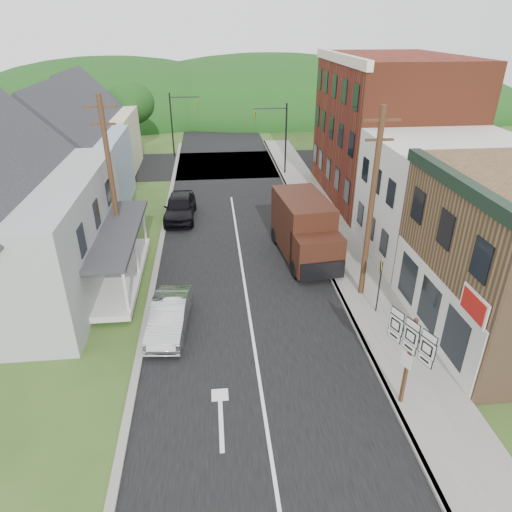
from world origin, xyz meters
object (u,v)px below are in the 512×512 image
object	(u,v)px
route_sign_cluster	(409,350)
dark_sedan	(180,207)
silver_sedan	(169,317)
delivery_van	(305,230)
warning_sign	(380,278)

from	to	relation	value
route_sign_cluster	dark_sedan	bearing A→B (deg)	93.94
silver_sedan	route_sign_cluster	xyz separation A→B (m)	(8.27, -5.21, 1.71)
delivery_van	warning_sign	world-z (taller)	delivery_van
delivery_van	warning_sign	size ratio (longest dim) A/B	2.32
dark_sedan	delivery_van	distance (m)	9.73
dark_sedan	delivery_van	bearing A→B (deg)	-39.71
dark_sedan	delivery_van	xyz separation A→B (m)	(7.22, -6.47, 0.88)
delivery_van	route_sign_cluster	distance (m)	11.48
silver_sedan	dark_sedan	xyz separation A→B (m)	(-0.13, 12.66, 0.14)
silver_sedan	delivery_van	xyz separation A→B (m)	(7.09, 6.20, 1.02)
delivery_van	route_sign_cluster	world-z (taller)	route_sign_cluster
delivery_van	route_sign_cluster	size ratio (longest dim) A/B	1.81
silver_sedan	route_sign_cluster	distance (m)	9.92
silver_sedan	route_sign_cluster	size ratio (longest dim) A/B	1.22
silver_sedan	warning_sign	size ratio (longest dim) A/B	1.57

